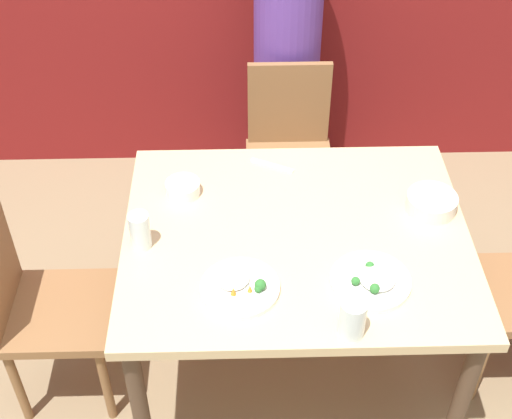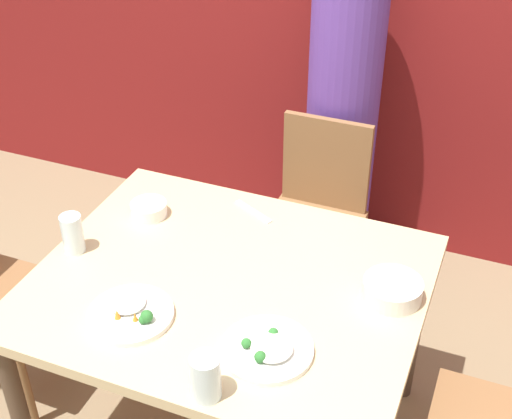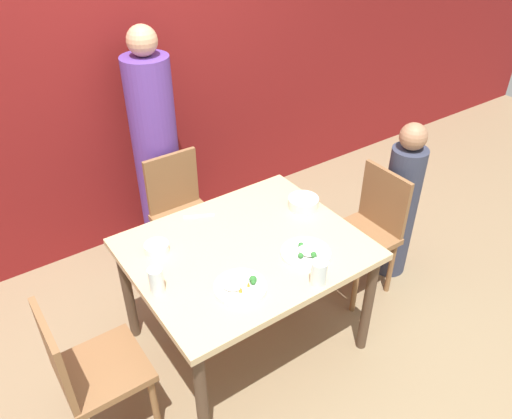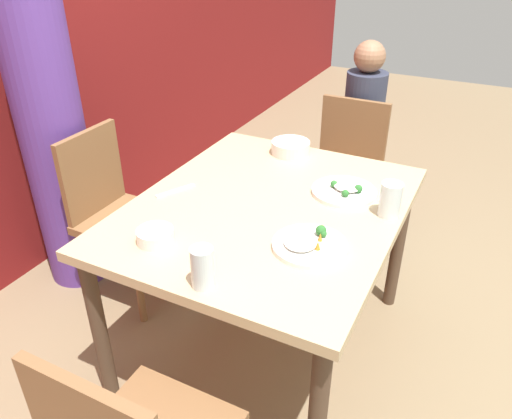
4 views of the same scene
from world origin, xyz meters
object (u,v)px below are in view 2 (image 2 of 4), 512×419
object	(u,v)px
person_adult	(342,118)
plate_rice_adult	(131,312)
chair_adult_spot	(316,213)
bowl_curry	(392,289)
glass_water_tall	(206,377)

from	to	relation	value
person_adult	plate_rice_adult	bearing A→B (deg)	-99.49
chair_adult_spot	person_adult	distance (m)	0.44
bowl_curry	glass_water_tall	size ratio (longest dim) A/B	1.36
glass_water_tall	plate_rice_adult	bearing A→B (deg)	150.73
chair_adult_spot	bowl_curry	xyz separation A→B (m)	(0.47, -0.72, 0.30)
chair_adult_spot	glass_water_tall	world-z (taller)	glass_water_tall
glass_water_tall	chair_adult_spot	bearing A→B (deg)	94.49
person_adult	glass_water_tall	distance (m)	1.62
bowl_curry	plate_rice_adult	bearing A→B (deg)	-152.13
plate_rice_adult	chair_adult_spot	bearing A→B (deg)	77.72
chair_adult_spot	person_adult	xyz separation A→B (m)	(0.00, 0.33, 0.30)
person_adult	glass_water_tall	world-z (taller)	person_adult
bowl_curry	glass_water_tall	world-z (taller)	glass_water_tall
glass_water_tall	bowl_curry	bearing A→B (deg)	57.01
chair_adult_spot	glass_water_tall	bearing A→B (deg)	-85.51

